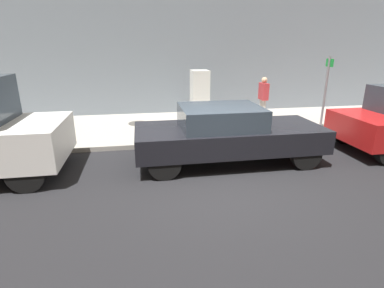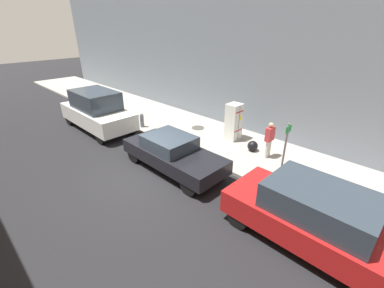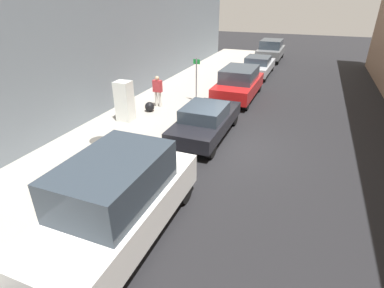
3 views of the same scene
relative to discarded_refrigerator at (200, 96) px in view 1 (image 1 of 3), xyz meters
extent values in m
plane|color=black|center=(5.03, -0.55, -1.04)|extent=(80.00, 80.00, 0.00)
cube|color=#9E998E|center=(0.54, -0.55, -0.97)|extent=(4.12, 44.00, 0.13)
cube|color=silver|center=(0.00, 0.00, 0.00)|extent=(0.69, 0.61, 1.81)
cube|color=black|center=(0.00, 0.31, 0.00)|extent=(0.01, 0.01, 1.72)
cube|color=yellow|center=(-0.09, 0.31, 0.25)|extent=(0.16, 0.01, 0.22)
cube|color=red|center=(0.00, 0.31, 0.58)|extent=(0.62, 0.01, 0.05)
cube|color=red|center=(0.00, 0.31, -0.36)|extent=(0.62, 0.01, 0.05)
cylinder|color=#47443F|center=(0.15, -2.25, -0.90)|extent=(0.70, 0.70, 0.02)
cylinder|color=slate|center=(2.08, 3.61, 0.27)|extent=(0.07, 0.07, 2.34)
cube|color=#198C33|center=(2.08, 3.63, 1.24)|extent=(0.36, 0.02, 0.24)
cylinder|color=slate|center=(2.22, -4.59, -0.57)|extent=(0.22, 0.22, 0.67)
sphere|color=slate|center=(2.22, -4.59, -0.21)|extent=(0.20, 0.20, 0.20)
sphere|color=black|center=(0.44, 1.44, -0.67)|extent=(0.47, 0.47, 0.47)
cylinder|color=beige|center=(0.41, 2.24, -0.51)|extent=(0.14, 0.14, 0.79)
cylinder|color=beige|center=(0.61, 2.24, -0.51)|extent=(0.14, 0.14, 0.79)
cube|color=#B73338|center=(0.51, 2.24, 0.17)|extent=(0.46, 0.22, 0.59)
sphere|color=tan|center=(0.51, 2.24, 0.57)|extent=(0.21, 0.21, 0.21)
cylinder|color=black|center=(3.03, -4.44, -0.67)|extent=(0.22, 0.73, 0.73)
cylinder|color=black|center=(4.80, -4.44, -0.67)|extent=(0.22, 0.73, 0.73)
cube|color=black|center=(3.91, -0.05, -0.40)|extent=(1.79, 4.53, 0.55)
cube|color=#2D3842|center=(3.91, -0.27, 0.12)|extent=(1.57, 1.90, 0.50)
cylinder|color=black|center=(3.15, 1.61, -0.68)|extent=(0.22, 0.72, 0.72)
cylinder|color=black|center=(4.68, 1.61, -0.68)|extent=(0.22, 0.72, 0.72)
cylinder|color=black|center=(3.15, -1.70, -0.68)|extent=(0.22, 0.72, 0.72)
cylinder|color=black|center=(4.68, -1.70, -0.68)|extent=(0.22, 0.72, 0.72)
cylinder|color=black|center=(3.06, 3.74, -0.70)|extent=(0.22, 0.67, 0.67)
camera|label=1|loc=(10.68, -2.14, 1.74)|focal=28.00mm
camera|label=2|loc=(9.84, 6.85, 4.37)|focal=24.00mm
camera|label=3|loc=(7.56, -10.85, 4.28)|focal=28.00mm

